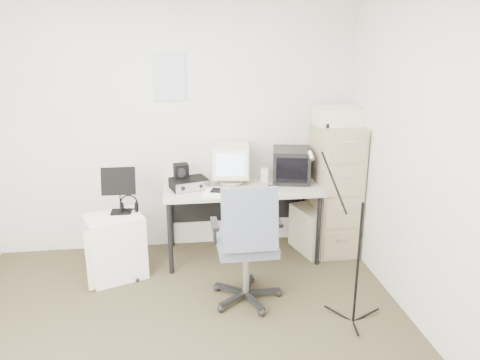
{
  "coord_description": "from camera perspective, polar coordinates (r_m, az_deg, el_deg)",
  "views": [
    {
      "loc": [
        0.06,
        -2.83,
        2.13
      ],
      "look_at": [
        0.55,
        0.95,
        0.95
      ],
      "focal_mm": 35.0,
      "sensor_mm": 36.0,
      "label": 1
    }
  ],
  "objects": [
    {
      "name": "floor",
      "position": [
        3.55,
        -7.29,
        -20.0
      ],
      "size": [
        3.6,
        3.6,
        0.01
      ],
      "primitive_type": "cube",
      "color": "#3F3826",
      "rests_on": "ground"
    },
    {
      "name": "wall_back",
      "position": [
        4.71,
        -8.04,
        6.28
      ],
      "size": [
        3.6,
        0.02,
        2.5
      ],
      "primitive_type": "cube",
      "color": "silver",
      "rests_on": "ground"
    },
    {
      "name": "wall_right",
      "position": [
        3.44,
        23.36,
        0.91
      ],
      "size": [
        0.02,
        3.6,
        2.5
      ],
      "primitive_type": "cube",
      "color": "silver",
      "rests_on": "ground"
    },
    {
      "name": "wall_calendar",
      "position": [
        4.63,
        -8.56,
        12.32
      ],
      "size": [
        0.3,
        0.02,
        0.44
      ],
      "primitive_type": "cube",
      "color": "white",
      "rests_on": "wall_back"
    },
    {
      "name": "filing_cabinet",
      "position": [
        4.8,
        11.44,
        -1.09
      ],
      "size": [
        0.4,
        0.6,
        1.3
      ],
      "primitive_type": "cube",
      "color": "#A69E84",
      "rests_on": "floor"
    },
    {
      "name": "printer",
      "position": [
        4.64,
        11.92,
        7.65
      ],
      "size": [
        0.46,
        0.32,
        0.17
      ],
      "primitive_type": "cube",
      "rotation": [
        0.0,
        0.0,
        -0.02
      ],
      "color": "beige",
      "rests_on": "filing_cabinet"
    },
    {
      "name": "desk",
      "position": [
        4.66,
        0.18,
        -5.02
      ],
      "size": [
        1.5,
        0.7,
        0.73
      ],
      "primitive_type": "cube",
      "color": "beige",
      "rests_on": "floor"
    },
    {
      "name": "crt_monitor",
      "position": [
        4.59,
        -1.11,
        1.97
      ],
      "size": [
        0.39,
        0.4,
        0.38
      ],
      "primitive_type": "cube",
      "rotation": [
        0.0,
        0.0,
        -0.12
      ],
      "color": "beige",
      "rests_on": "desk"
    },
    {
      "name": "crt_tv",
      "position": [
        4.68,
        6.26,
        1.82
      ],
      "size": [
        0.43,
        0.45,
        0.33
      ],
      "primitive_type": "cube",
      "rotation": [
        0.0,
        0.0,
        -0.2
      ],
      "color": "black",
      "rests_on": "desk"
    },
    {
      "name": "desk_speaker",
      "position": [
        4.67,
        2.98,
        0.63
      ],
      "size": [
        0.08,
        0.08,
        0.14
      ],
      "primitive_type": "cube",
      "rotation": [
        0.0,
        0.0,
        -0.17
      ],
      "color": "beige",
      "rests_on": "desk"
    },
    {
      "name": "keyboard",
      "position": [
        4.38,
        0.59,
        -1.28
      ],
      "size": [
        0.47,
        0.32,
        0.02
      ],
      "primitive_type": "cube",
      "rotation": [
        0.0,
        0.0,
        0.42
      ],
      "color": "beige",
      "rests_on": "desk"
    },
    {
      "name": "mouse",
      "position": [
        4.44,
        3.86,
        -0.99
      ],
      "size": [
        0.08,
        0.12,
        0.03
      ],
      "primitive_type": "cube",
      "rotation": [
        0.0,
        0.0,
        -0.09
      ],
      "color": "black",
      "rests_on": "desk"
    },
    {
      "name": "radio_receiver",
      "position": [
        4.49,
        -6.25,
        -0.43
      ],
      "size": [
        0.39,
        0.33,
        0.1
      ],
      "primitive_type": "cube",
      "rotation": [
        0.0,
        0.0,
        0.29
      ],
      "color": "black",
      "rests_on": "desk"
    },
    {
      "name": "radio_speaker",
      "position": [
        4.5,
        -7.19,
        1.12
      ],
      "size": [
        0.15,
        0.15,
        0.13
      ],
      "primitive_type": "cube",
      "rotation": [
        0.0,
        0.0,
        0.17
      ],
      "color": "black",
      "rests_on": "radio_receiver"
    },
    {
      "name": "papers",
      "position": [
        4.35,
        -2.99,
        -1.48
      ],
      "size": [
        0.27,
        0.32,
        0.02
      ],
      "primitive_type": "cube",
      "rotation": [
        0.0,
        0.0,
        -0.28
      ],
      "color": "white",
      "rests_on": "desk"
    },
    {
      "name": "pc_tower",
      "position": [
        4.85,
        8.46,
        -6.06
      ],
      "size": [
        0.34,
        0.53,
        0.46
      ],
      "primitive_type": "cube",
      "rotation": [
        0.0,
        0.0,
        0.27
      ],
      "color": "beige",
      "rests_on": "floor"
    },
    {
      "name": "office_chair",
      "position": [
        3.83,
        0.74,
        -7.55
      ],
      "size": [
        0.62,
        0.62,
        1.05
      ],
      "primitive_type": "cube",
      "rotation": [
        0.0,
        0.0,
        0.02
      ],
      "color": "slate",
      "rests_on": "floor"
    },
    {
      "name": "side_cart",
      "position": [
        4.44,
        -14.93,
        -7.84
      ],
      "size": [
        0.59,
        0.53,
        0.59
      ],
      "primitive_type": "cube",
      "rotation": [
        0.0,
        0.0,
        0.38
      ],
      "color": "white",
      "rests_on": "floor"
    },
    {
      "name": "music_stand",
      "position": [
        4.31,
        -14.48,
        -1.15
      ],
      "size": [
        0.31,
        0.18,
        0.44
      ],
      "primitive_type": "cube",
      "rotation": [
        0.0,
        0.0,
        0.07
      ],
      "color": "black",
      "rests_on": "side_cart"
    },
    {
      "name": "headphones",
      "position": [
        4.37,
        -13.36,
        -3.12
      ],
      "size": [
        0.19,
        0.19,
        0.03
      ],
      "primitive_type": "torus",
      "rotation": [
        0.0,
        0.0,
        -0.1
      ],
      "color": "black",
      "rests_on": "side_cart"
    },
    {
      "name": "mic_stand",
      "position": [
        3.6,
        14.35,
        -7.77
      ],
      "size": [
        0.02,
        0.02,
        1.29
      ],
      "primitive_type": "cylinder",
      "rotation": [
        0.0,
        0.0,
        1.62
      ],
      "color": "black",
      "rests_on": "floor"
    }
  ]
}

